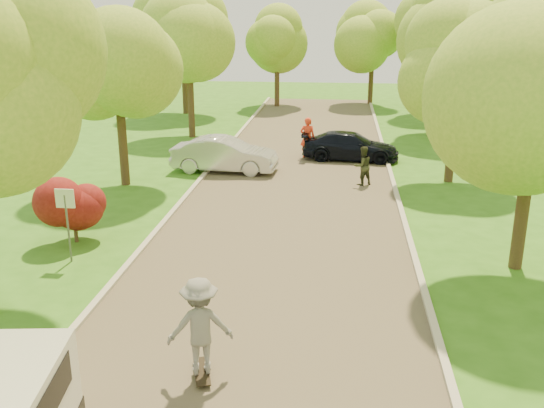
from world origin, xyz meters
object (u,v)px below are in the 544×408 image
at_px(street_sign, 66,210).
at_px(dark_sedan, 350,146).
at_px(silver_sedan, 225,155).
at_px(longboard, 202,372).
at_px(person_striped, 307,138).
at_px(person_olive, 363,166).
at_px(skateboarder, 200,326).

bearing_deg(street_sign, dark_sedan, 58.91).
relative_size(silver_sedan, longboard, 4.44).
xyz_separation_m(silver_sedan, person_striped, (3.52, 3.07, 0.22)).
height_order(silver_sedan, longboard, silver_sedan).
relative_size(street_sign, person_olive, 1.34).
xyz_separation_m(silver_sedan, person_olive, (6.04, -1.52, 0.04)).
xyz_separation_m(skateboarder, person_striped, (1.00, 18.84, -0.13)).
bearing_deg(person_olive, silver_sedan, -43.86).
relative_size(dark_sedan, person_olive, 2.84).
distance_m(dark_sedan, person_striped, 2.12).
relative_size(street_sign, skateboarder, 1.10).
distance_m(silver_sedan, longboard, 15.99).
height_order(person_striped, person_olive, person_striped).
bearing_deg(person_striped, person_olive, 120.12).
relative_size(silver_sedan, person_olive, 2.88).
xyz_separation_m(dark_sedan, person_olive, (0.44, -4.40, 0.14)).
bearing_deg(silver_sedan, person_olive, -100.50).
distance_m(silver_sedan, dark_sedan, 6.30).
xyz_separation_m(person_striped, person_olive, (2.53, -4.59, -0.18)).
distance_m(silver_sedan, person_striped, 4.67).
distance_m(person_striped, person_olive, 5.24).
bearing_deg(skateboarder, person_olive, -121.07).
height_order(dark_sedan, longboard, dark_sedan).
bearing_deg(longboard, skateboarder, -107.18).
bearing_deg(dark_sedan, person_striped, 89.36).
distance_m(silver_sedan, skateboarder, 15.98).
bearing_deg(skateboarder, silver_sedan, -98.11).
distance_m(longboard, skateboarder, 1.01).
height_order(silver_sedan, dark_sedan, silver_sedan).
xyz_separation_m(street_sign, longboard, (5.02, -5.23, -1.45)).
distance_m(street_sign, person_striped, 14.90).
height_order(street_sign, person_olive, street_sign).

